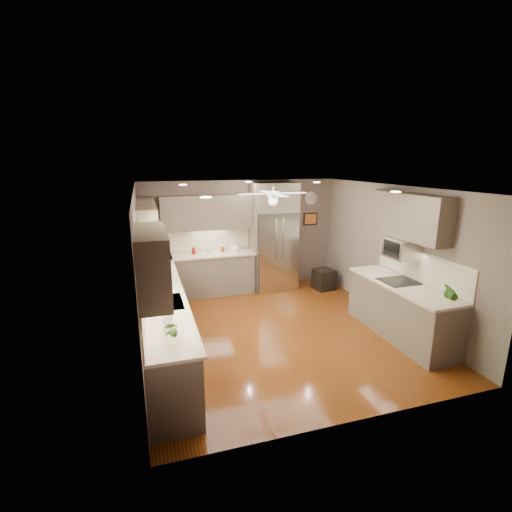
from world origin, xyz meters
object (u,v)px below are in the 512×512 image
microwave (402,248)px  paper_towel (168,321)px  soap_bottle (154,290)px  bowl (235,250)px  potted_plant_left (171,330)px  potted_plant_right (451,293)px  stool (324,279)px  canister_d (223,249)px  canister_c (209,249)px  refrigerator (274,239)px  canister_a (194,251)px

microwave → paper_towel: size_ratio=1.79×
soap_bottle → bowl: soap_bottle is taller
bowl → potted_plant_left: bearing=-113.3°
potted_plant_right → stool: size_ratio=0.74×
canister_d → stool: size_ratio=0.23×
soap_bottle → bowl: 3.00m
stool → paper_towel: 5.01m
canister_c → potted_plant_right: (2.71, -4.00, 0.09)m
potted_plant_right → bowl: (-2.12, 4.02, -0.15)m
refrigerator → microwave: size_ratio=4.45×
canister_c → microwave: 3.97m
refrigerator → stool: refrigerator is taller
canister_d → soap_bottle: soap_bottle is taller
canister_a → refrigerator: (1.84, -0.05, 0.17)m
canister_a → potted_plant_left: bearing=-101.4°
bowl → microwave: size_ratio=0.39×
canister_d → paper_towel: (-1.47, -3.72, 0.08)m
soap_bottle → potted_plant_right: (3.97, -1.66, 0.10)m
microwave → bowl: bearing=128.9°
potted_plant_left → microwave: bearing=17.0°
canister_c → stool: size_ratio=0.33×
canister_a → microwave: (3.16, -2.76, 0.46)m
canister_a → soap_bottle: soap_bottle is taller
soap_bottle → refrigerator: (2.76, 2.30, 0.16)m
potted_plant_left → stool: 5.18m
canister_c → canister_d: bearing=5.9°
canister_c → potted_plant_left: size_ratio=0.54×
canister_a → soap_bottle: 2.52m
canister_c → bowl: canister_c is taller
canister_c → canister_d: size_ratio=1.45×
canister_a → potted_plant_left: 4.05m
stool → microwave: bearing=-84.2°
potted_plant_left → refrigerator: (2.63, 3.92, 0.10)m
microwave → soap_bottle: bearing=174.3°
canister_d → bowl: size_ratio=0.52×
canister_c → soap_bottle: same height
canister_c → potted_plant_left: 4.12m
refrigerator → paper_towel: (-2.65, -3.65, -0.11)m
canister_c → refrigerator: size_ratio=0.07×
potted_plant_right → microwave: 1.30m
canister_d → bowl: (0.27, -0.01, -0.03)m
canister_a → microwave: 4.22m
canister_a → canister_c: 0.33m
paper_towel → potted_plant_right: bearing=-4.6°
canister_c → potted_plant_right: 4.83m
refrigerator → paper_towel: 4.51m
refrigerator → potted_plant_right: bearing=-73.0°
stool → potted_plant_right: bearing=-88.2°
canister_a → microwave: microwave is taller
canister_d → potted_plant_right: size_ratio=0.31×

